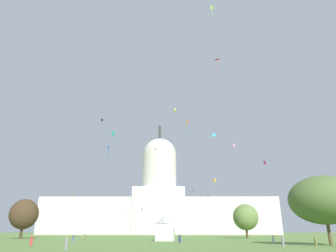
{
  "coord_description": "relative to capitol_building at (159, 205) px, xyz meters",
  "views": [
    {
      "loc": [
        3.83,
        -27.22,
        2.34
      ],
      "look_at": [
        3.03,
        68.19,
        35.84
      ],
      "focal_mm": 31.91,
      "sensor_mm": 36.0,
      "label": 1
    }
  ],
  "objects": [
    {
      "name": "capitol_building",
      "position": [
        0.0,
        0.0,
        0.0
      ],
      "size": [
        147.62,
        25.66,
        72.16
      ],
      "color": "beige",
      "rests_on": "ground_plane"
    },
    {
      "name": "event_tent",
      "position": [
        6.12,
        -121.29,
        -15.07
      ],
      "size": [
        4.94,
        7.47,
        6.1
      ],
      "rotation": [
        0.0,
        0.0,
        -0.08
      ],
      "color": "white",
      "rests_on": "ground_plane"
    },
    {
      "name": "tree_east_mid",
      "position": [
        33.84,
        -145.82,
        -10.78
      ],
      "size": [
        14.96,
        14.56,
        11.46
      ],
      "color": "brown",
      "rests_on": "ground_plane"
    },
    {
      "name": "tree_east_far",
      "position": [
        31.98,
        -96.56,
        -11.64
      ],
      "size": [
        10.98,
        10.89,
        10.65
      ],
      "color": "#42301E",
      "rests_on": "ground_plane"
    },
    {
      "name": "tree_west_near",
      "position": [
        -38.28,
        -102.49,
        -10.95
      ],
      "size": [
        11.77,
        11.69,
        11.74
      ],
      "color": "#42301E",
      "rests_on": "ground_plane"
    },
    {
      "name": "person_grey_aisle_center",
      "position": [
        24.23,
        -150.78,
        -17.33
      ],
      "size": [
        0.4,
        0.4,
        1.74
      ],
      "rotation": [
        0.0,
        0.0,
        4.6
      ],
      "color": "gray",
      "rests_on": "ground_plane"
    },
    {
      "name": "person_olive_front_left",
      "position": [
        30.73,
        -147.25,
        -17.43
      ],
      "size": [
        0.49,
        0.49,
        1.56
      ],
      "rotation": [
        0.0,
        0.0,
        1.81
      ],
      "color": "olive",
      "rests_on": "ground_plane"
    },
    {
      "name": "person_navy_lawn_far_right",
      "position": [
        9.25,
        -133.13,
        -17.38
      ],
      "size": [
        0.6,
        0.6,
        1.66
      ],
      "rotation": [
        0.0,
        0.0,
        3.66
      ],
      "color": "navy",
      "rests_on": "ground_plane"
    },
    {
      "name": "person_red_near_tree_east",
      "position": [
        -15.16,
        -147.31,
        -17.41
      ],
      "size": [
        0.53,
        0.53,
        1.59
      ],
      "rotation": [
        0.0,
        0.0,
        3.86
      ],
      "color": "red",
      "rests_on": "ground_plane"
    },
    {
      "name": "person_olive_near_tent",
      "position": [
        -12.42,
        -125.77,
        -17.33
      ],
      "size": [
        0.52,
        0.52,
        1.73
      ],
      "rotation": [
        0.0,
        0.0,
        5.38
      ],
      "color": "olive",
      "rests_on": "ground_plane"
    },
    {
      "name": "person_grey_deep_crowd",
      "position": [
        -5.91,
        -158.14,
        -17.38
      ],
      "size": [
        0.41,
        0.41,
        1.63
      ],
      "rotation": [
        0.0,
        0.0,
        4.83
      ],
      "color": "gray",
      "rests_on": "ground_plane"
    },
    {
      "name": "person_denim_mid_right",
      "position": [
        -15.41,
        -124.4,
        -17.42
      ],
      "size": [
        0.53,
        0.53,
        1.55
      ],
      "rotation": [
        0.0,
        0.0,
        3.52
      ],
      "color": "#3D5684",
      "rests_on": "ground_plane"
    },
    {
      "name": "person_white_back_right",
      "position": [
        28.23,
        -133.86,
        -17.46
      ],
      "size": [
        0.45,
        0.45,
        1.49
      ],
      "rotation": [
        0.0,
        0.0,
        6.23
      ],
      "color": "silver",
      "rests_on": "ground_plane"
    },
    {
      "name": "kite_green_low",
      "position": [
        3.26,
        -22.21,
        -6.07
      ],
      "size": [
        1.34,
        1.56,
        4.05
      ],
      "rotation": [
        0.0,
        0.0,
        4.14
      ],
      "color": "green"
    },
    {
      "name": "kite_yellow_high",
      "position": [
        9.58,
        -71.46,
        36.78
      ],
      "size": [
        0.91,
        0.96,
        2.79
      ],
      "rotation": [
        0.0,
        0.0,
        0.16
      ],
      "color": "yellow"
    },
    {
      "name": "kite_cyan_mid",
      "position": [
        21.44,
        -107.08,
        13.3
      ],
      "size": [
        1.21,
        0.78,
        1.14
      ],
      "rotation": [
        0.0,
        0.0,
        1.94
      ],
      "color": "#33BCDB"
    },
    {
      "name": "kite_pink_high",
      "position": [
        41.56,
        -44.87,
        27.17
      ],
      "size": [
        1.08,
        0.5,
        3.46
      ],
      "rotation": [
        0.0,
        0.0,
        5.87
      ],
      "color": "pink"
    },
    {
      "name": "kite_red_high",
      "position": [
        21.82,
        -118.41,
        34.01
      ],
      "size": [
        1.56,
        1.22,
        3.86
      ],
      "rotation": [
        0.0,
        0.0,
        5.75
      ],
      "color": "red"
    },
    {
      "name": "kite_lime_high",
      "position": [
        18.44,
        -134.45,
        39.77
      ],
      "size": [
        0.68,
        0.39,
        3.21
      ],
      "rotation": [
        0.0,
        0.0,
        5.5
      ],
      "color": "#8CD133"
    },
    {
      "name": "kite_turquoise_mid",
      "position": [
        -11.22,
        -106.81,
        13.76
      ],
      "size": [
        0.9,
        0.76,
        3.22
      ],
      "rotation": [
        0.0,
        0.0,
        2.04
      ],
      "color": "teal"
    },
    {
      "name": "kite_orange_mid",
      "position": [
        11.98,
        -122.28,
        11.92
      ],
      "size": [
        0.72,
        1.03,
        3.34
      ],
      "rotation": [
        0.0,
        0.0,
        0.41
      ],
      "color": "orange"
    },
    {
      "name": "kite_violet_mid",
      "position": [
        18.56,
        -48.0,
        2.53
      ],
      "size": [
        1.4,
        0.82,
        2.81
      ],
      "rotation": [
        0.0,
        0.0,
        0.09
      ],
      "color": "purple"
    },
    {
      "name": "kite_magenta_low",
      "position": [
        29.87,
        -128.73,
        -0.5
      ],
      "size": [
        0.58,
        0.72,
        0.9
      ],
      "rotation": [
        0.0,
        0.0,
        4.61
      ],
      "color": "#D1339E"
    },
    {
      "name": "kite_gold_mid",
      "position": [
        28.45,
        -56.22,
        6.56
      ],
      "size": [
        1.41,
        1.45,
        4.12
      ],
      "rotation": [
        0.0,
        0.0,
        3.54
      ],
      "color": "gold"
    },
    {
      "name": "kite_black_high",
      "position": [
        -19.43,
        -89.57,
        25.16
      ],
      "size": [
        0.96,
        0.96,
        0.82
      ],
      "rotation": [
        0.0,
        0.0,
        5.14
      ],
      "color": "black"
    },
    {
      "name": "kite_blue_mid",
      "position": [
        -9.01,
        -122.78,
        4.47
      ],
      "size": [
        0.49,
        0.71,
        3.13
      ],
      "rotation": [
        0.0,
        0.0,
        3.63
      ],
      "color": "blue"
    },
    {
      "name": "kite_white_mid",
      "position": [
        3.47,
        -121.13,
        4.98
      ],
      "size": [
        0.92,
        0.91,
        3.95
      ],
      "rotation": [
        0.0,
        0.0,
        4.07
      ],
      "color": "white"
    },
    {
      "name": "kite_green_high",
      "position": [
        -6.46,
        -54.33,
        22.08
      ],
      "size": [
        1.45,
        0.94,
        3.64
      ],
      "rotation": [
        0.0,
        0.0,
        0.19
      ],
      "color": "green"
    },
    {
      "name": "kite_yellow_low",
      "position": [
        -25.99,
        -95.42,
        -4.15
      ],
      "size": [
        0.53,
        1.09,
        2.07
      ],
      "rotation": [
        0.0,
        0.0,
        4.3
      ],
      "color": "yellow"
    }
  ]
}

